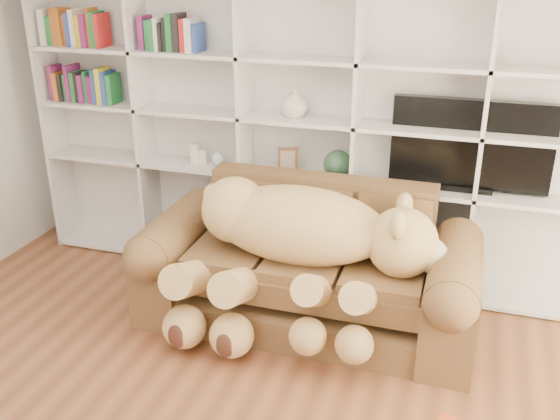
% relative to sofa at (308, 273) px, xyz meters
% --- Properties ---
extents(wall_back, '(5.00, 0.02, 2.70)m').
position_rel_sofa_xyz_m(wall_back, '(-0.26, 0.85, 0.98)').
color(wall_back, silver).
rests_on(wall_back, floor).
extents(bookshelf, '(4.43, 0.35, 2.40)m').
position_rel_sofa_xyz_m(bookshelf, '(-0.50, 0.71, 0.94)').
color(bookshelf, silver).
rests_on(bookshelf, floor).
extents(sofa, '(2.32, 1.00, 0.97)m').
position_rel_sofa_xyz_m(sofa, '(0.00, 0.00, 0.00)').
color(sofa, brown).
rests_on(sofa, floor).
extents(teddy_bear, '(1.77, 0.96, 1.03)m').
position_rel_sofa_xyz_m(teddy_bear, '(-0.04, -0.20, 0.31)').
color(teddy_bear, tan).
rests_on(teddy_bear, sofa).
extents(throw_pillow, '(0.39, 0.23, 0.40)m').
position_rel_sofa_xyz_m(throw_pillow, '(-0.55, 0.16, 0.32)').
color(throw_pillow, '#540E11').
rests_on(throw_pillow, sofa).
extents(tv, '(1.12, 0.18, 0.66)m').
position_rel_sofa_xyz_m(tv, '(0.99, 0.70, 0.82)').
color(tv, black).
rests_on(tv, bookshelf).
extents(picture_frame, '(0.15, 0.08, 0.19)m').
position_rel_sofa_xyz_m(picture_frame, '(-0.35, 0.65, 0.60)').
color(picture_frame, brown).
rests_on(picture_frame, bookshelf).
extents(green_vase, '(0.22, 0.22, 0.22)m').
position_rel_sofa_xyz_m(green_vase, '(0.04, 0.65, 0.61)').
color(green_vase, '#2B5538').
rests_on(green_vase, bookshelf).
extents(figurine_tall, '(0.11, 0.11, 0.17)m').
position_rel_sofa_xyz_m(figurine_tall, '(-1.15, 0.65, 0.58)').
color(figurine_tall, silver).
rests_on(figurine_tall, bookshelf).
extents(figurine_short, '(0.08, 0.08, 0.12)m').
position_rel_sofa_xyz_m(figurine_short, '(-1.08, 0.65, 0.56)').
color(figurine_short, silver).
rests_on(figurine_short, bookshelf).
extents(snow_globe, '(0.10, 0.10, 0.10)m').
position_rel_sofa_xyz_m(snow_globe, '(-0.94, 0.65, 0.55)').
color(snow_globe, white).
rests_on(snow_globe, bookshelf).
extents(shelf_vase, '(0.27, 0.27, 0.21)m').
position_rel_sofa_xyz_m(shelf_vase, '(-0.31, 0.65, 1.05)').
color(shelf_vase, beige).
rests_on(shelf_vase, bookshelf).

